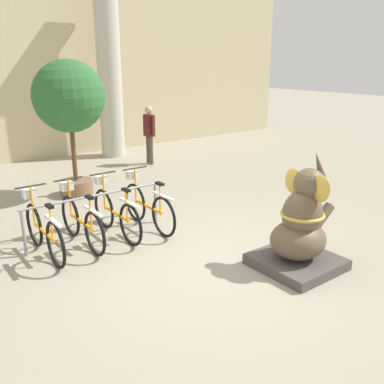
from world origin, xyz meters
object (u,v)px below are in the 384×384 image
at_px(bicycle_1, 81,220).
at_px(person_pedestrian, 149,130).
at_px(bicycle_0, 43,230).
at_px(bicycle_3, 148,206).
at_px(elephant_statue, 301,229).
at_px(potted_tree, 69,101).
at_px(bicycle_2, 116,212).

xyz_separation_m(bicycle_1, person_pedestrian, (3.85, 4.14, 0.57)).
distance_m(bicycle_0, bicycle_1, 0.62).
bearing_deg(bicycle_3, elephant_statue, -69.39).
relative_size(bicycle_3, potted_tree, 0.57).
xyz_separation_m(bicycle_0, potted_tree, (1.62, 2.66, 1.65)).
bearing_deg(person_pedestrian, bicycle_2, -127.92).
height_order(bicycle_3, elephant_statue, elephant_statue).
distance_m(bicycle_1, elephant_statue, 3.45).
bearing_deg(bicycle_0, bicycle_3, 0.48).
bearing_deg(bicycle_2, bicycle_0, -178.28).
bearing_deg(bicycle_0, person_pedestrian, 43.05).
bearing_deg(bicycle_3, bicycle_1, 179.01).
relative_size(bicycle_3, person_pedestrian, 1.02).
relative_size(person_pedestrian, potted_tree, 0.57).
height_order(elephant_statue, person_pedestrian, elephant_statue).
distance_m(bicycle_0, person_pedestrian, 6.14).
xyz_separation_m(bicycle_0, bicycle_3, (1.87, 0.02, 0.00)).
distance_m(bicycle_3, potted_tree, 3.13).
bearing_deg(bicycle_1, elephant_statue, -49.76).
bearing_deg(elephant_statue, bicycle_1, 130.24).
height_order(bicycle_1, bicycle_3, same).
relative_size(bicycle_1, bicycle_3, 1.00).
height_order(bicycle_2, potted_tree, potted_tree).
bearing_deg(bicycle_2, bicycle_1, -179.96).
xyz_separation_m(person_pedestrian, potted_tree, (-2.85, -1.51, 1.08)).
height_order(bicycle_0, bicycle_1, same).
bearing_deg(bicycle_2, person_pedestrian, 52.08).
bearing_deg(bicycle_1, person_pedestrian, 47.09).
bearing_deg(bicycle_2, bicycle_3, -2.02).
height_order(bicycle_0, potted_tree, potted_tree).
relative_size(bicycle_0, bicycle_1, 1.00).
xyz_separation_m(bicycle_0, person_pedestrian, (4.47, 4.17, 0.57)).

